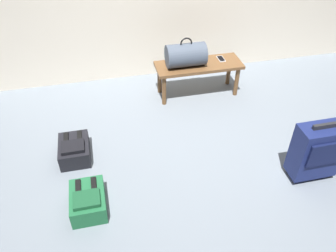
{
  "coord_description": "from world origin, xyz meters",
  "views": [
    {
      "loc": [
        -0.79,
        -2.36,
        2.33
      ],
      "look_at": [
        -0.22,
        0.13,
        0.25
      ],
      "focal_mm": 36.53,
      "sensor_mm": 36.0,
      "label": 1
    }
  ],
  "objects": [
    {
      "name": "backpack_green",
      "position": [
        -1.03,
        -0.48,
        0.09
      ],
      "size": [
        0.28,
        0.38,
        0.21
      ],
      "color": "#1E6038",
      "rests_on": "ground"
    },
    {
      "name": "backpack_dark",
      "position": [
        -1.13,
        0.17,
        0.09
      ],
      "size": [
        0.28,
        0.38,
        0.21
      ],
      "color": "black",
      "rests_on": "ground"
    },
    {
      "name": "duffel_bag_slate",
      "position": [
        0.17,
        0.98,
        0.53
      ],
      "size": [
        0.44,
        0.26,
        0.34
      ],
      "color": "#475160",
      "rests_on": "bench"
    },
    {
      "name": "ground_plane",
      "position": [
        0.0,
        0.0,
        0.0
      ],
      "size": [
        6.6,
        6.6,
        0.0
      ],
      "primitive_type": "plane",
      "color": "slate"
    },
    {
      "name": "bench",
      "position": [
        0.33,
        0.98,
        0.34
      ],
      "size": [
        1.0,
        0.36,
        0.4
      ],
      "color": "brown",
      "rests_on": "ground"
    },
    {
      "name": "suitcase_upright_navy",
      "position": [
        0.94,
        -0.55,
        0.31
      ],
      "size": [
        0.41,
        0.23,
        0.6
      ],
      "color": "navy",
      "rests_on": "ground"
    },
    {
      "name": "cell_phone",
      "position": [
        0.62,
        1.03,
        0.41
      ],
      "size": [
        0.07,
        0.14,
        0.01
      ],
      "color": "silver",
      "rests_on": "bench"
    }
  ]
}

